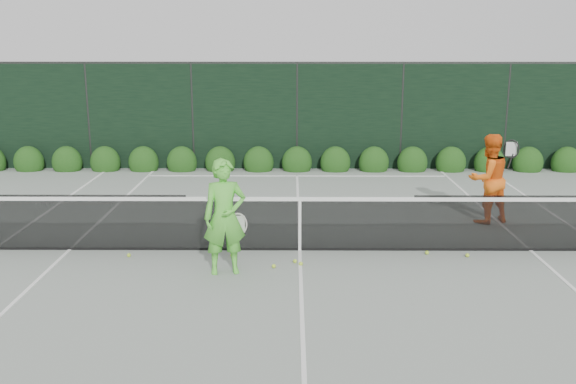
{
  "coord_description": "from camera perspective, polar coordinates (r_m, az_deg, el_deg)",
  "views": [
    {
      "loc": [
        -0.14,
        -10.89,
        3.66
      ],
      "look_at": [
        -0.21,
        0.3,
        1.0
      ],
      "focal_mm": 40.0,
      "sensor_mm": 36.0,
      "label": 1
    }
  ],
  "objects": [
    {
      "name": "ground",
      "position": [
        11.49,
        1.05,
        -5.21
      ],
      "size": [
        80.0,
        80.0,
        0.0
      ],
      "primitive_type": "plane",
      "color": "gray",
      "rests_on": "ground"
    },
    {
      "name": "tennis_net",
      "position": [
        11.33,
        0.93,
        -2.66
      ],
      "size": [
        12.9,
        0.1,
        1.07
      ],
      "color": "black",
      "rests_on": "ground"
    },
    {
      "name": "player_woman",
      "position": [
        10.21,
        -5.64,
        -2.22
      ],
      "size": [
        0.75,
        0.57,
        1.86
      ],
      "rotation": [
        0.0,
        0.0,
        0.2
      ],
      "color": "#5BD03D",
      "rests_on": "ground"
    },
    {
      "name": "player_man",
      "position": [
        13.63,
        17.39,
        1.14
      ],
      "size": [
        1.07,
        0.95,
        1.83
      ],
      "rotation": [
        0.0,
        0.0,
        3.49
      ],
      "color": "orange",
      "rests_on": "ground"
    },
    {
      "name": "court_lines",
      "position": [
        11.49,
        1.05,
        -5.18
      ],
      "size": [
        11.03,
        23.83,
        0.01
      ],
      "color": "white",
      "rests_on": "ground"
    },
    {
      "name": "windscreen_fence",
      "position": [
        8.45,
        1.29,
        -1.33
      ],
      "size": [
        32.0,
        21.07,
        3.06
      ],
      "color": "black",
      "rests_on": "ground"
    },
    {
      "name": "hedge_row",
      "position": [
        18.36,
        0.8,
        2.63
      ],
      "size": [
        31.66,
        0.65,
        0.94
      ],
      "color": "#11370F",
      "rests_on": "ground"
    },
    {
      "name": "tennis_balls",
      "position": [
        10.98,
        1.44,
        -5.91
      ],
      "size": [
        5.93,
        0.77,
        0.07
      ],
      "color": "#B5DC31",
      "rests_on": "ground"
    }
  ]
}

